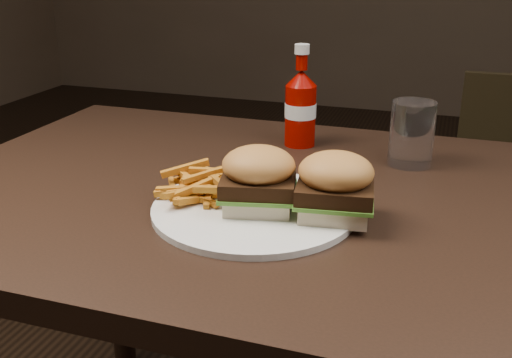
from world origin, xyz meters
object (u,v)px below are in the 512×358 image
(ketchup_bottle, at_px, (300,116))
(chair_far, at_px, (512,197))
(tumbler, at_px, (412,135))
(plate, at_px, (254,209))
(dining_table, at_px, (274,201))

(ketchup_bottle, bearing_deg, chair_far, 54.10)
(tumbler, bearing_deg, ketchup_bottle, 167.83)
(chair_far, relative_size, ketchup_bottle, 2.99)
(plate, xyz_separation_m, tumbler, (0.20, 0.30, 0.05))
(plate, bearing_deg, chair_far, 65.24)
(dining_table, height_order, tumbler, tumbler)
(plate, height_order, ketchup_bottle, ketchup_bottle)
(dining_table, distance_m, chair_far, 1.07)
(chair_far, relative_size, tumbler, 2.94)
(chair_far, xyz_separation_m, ketchup_bottle, (-0.49, -0.67, 0.38))
(plate, relative_size, ketchup_bottle, 2.51)
(chair_far, relative_size, plate, 1.19)
(dining_table, bearing_deg, plate, -92.04)
(dining_table, bearing_deg, chair_far, 63.19)
(dining_table, xyz_separation_m, ketchup_bottle, (-0.02, 0.25, 0.08))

